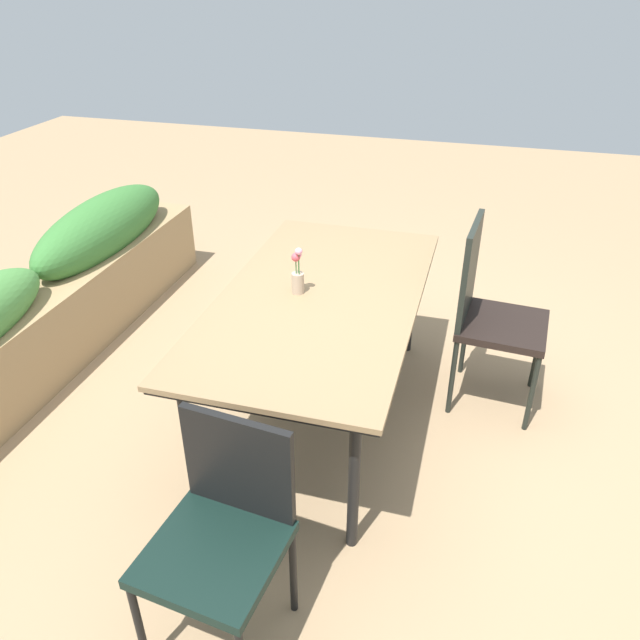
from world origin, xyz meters
TOP-DOWN VIEW (x-y plane):
  - ground_plane at (0.00, 0.00)m, footprint 12.00×12.00m
  - dining_table at (-0.01, 0.08)m, footprint 1.80×0.95m
  - chair_near_right at (0.40, -0.72)m, footprint 0.48×0.48m
  - chair_end_left at (-1.25, 0.07)m, footprint 0.48×0.48m
  - flower_vase at (-0.01, 0.19)m, footprint 0.06×0.06m
  - planter_box at (0.07, 1.79)m, footprint 3.08×0.42m

SIDE VIEW (x-z plane):
  - ground_plane at x=0.00m, z-range 0.00..0.00m
  - planter_box at x=0.07m, z-range -0.02..0.79m
  - chair_end_left at x=-1.25m, z-range 0.07..0.94m
  - chair_near_right at x=0.40m, z-range 0.06..1.09m
  - dining_table at x=-0.01m, z-range 0.32..1.07m
  - flower_vase at x=-0.01m, z-range 0.72..0.96m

